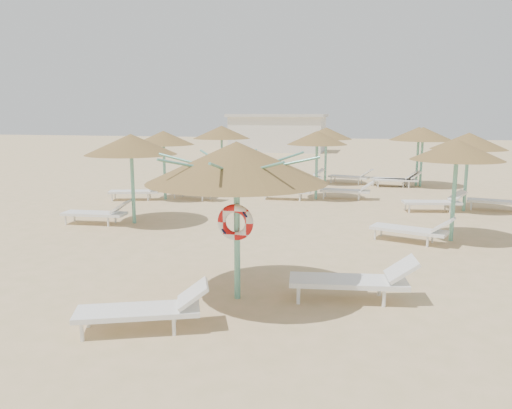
# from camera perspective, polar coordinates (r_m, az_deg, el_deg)

# --- Properties ---
(ground) EXTENTS (120.00, 120.00, 0.00)m
(ground) POSITION_cam_1_polar(r_m,az_deg,el_deg) (9.40, -2.74, -10.11)
(ground) COLOR #D8AF83
(ground) RESTS_ON ground
(main_palapa) EXTENTS (3.14, 3.14, 2.82)m
(main_palapa) POSITION_cam_1_polar(r_m,az_deg,el_deg) (8.60, -2.24, 4.78)
(main_palapa) COLOR #66B19A
(main_palapa) RESTS_ON ground
(lounger_main_a) EXTENTS (2.09, 1.30, 0.73)m
(lounger_main_a) POSITION_cam_1_polar(r_m,az_deg,el_deg) (7.95, -12.36, -11.55)
(lounger_main_a) COLOR white
(lounger_main_a) RESTS_ON ground
(lounger_main_b) EXTENTS (2.29, 0.97, 0.81)m
(lounger_main_b) POSITION_cam_1_polar(r_m,az_deg,el_deg) (9.11, 11.41, -8.41)
(lounger_main_b) COLOR white
(lounger_main_b) RESTS_ON ground
(palapa_field) EXTENTS (19.63, 13.12, 2.71)m
(palapa_field) POSITION_cam_1_polar(r_m,az_deg,el_deg) (19.35, 11.85, 7.14)
(palapa_field) COLOR #66B19A
(palapa_field) RESTS_ON ground
(service_hut) EXTENTS (8.40, 4.40, 3.25)m
(service_hut) POSITION_cam_1_polar(r_m,az_deg,el_deg) (44.30, 2.50, 8.21)
(service_hut) COLOR silver
(service_hut) RESTS_ON ground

